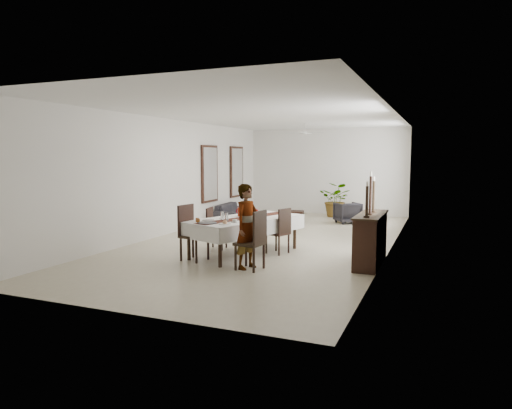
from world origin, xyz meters
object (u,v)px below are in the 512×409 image
Objects in this scene: woman at (247,226)px; sideboard_body at (371,240)px; red_pitcher at (241,212)px; sofa at (233,212)px; dining_table_top at (245,220)px.

woman is 0.99× the size of sideboard_body.
sideboard_body is at bearing -3.74° from red_pitcher.
sofa is at bearing 117.12° from red_pitcher.
red_pitcher is (-0.20, 0.24, 0.14)m from dining_table_top.
red_pitcher is 2.96m from sideboard_body.
dining_table_top is 2.74m from sideboard_body.
woman is at bearing -44.91° from dining_table_top.
sofa is at bearing 137.18° from dining_table_top.
red_pitcher is 5.14m from sofa.
woman is at bearing -61.58° from red_pitcher.
dining_table_top reaches higher than sofa.
sofa is (-2.32, 4.54, -0.63)m from red_pitcher.
red_pitcher reaches higher than sofa.
woman is (0.56, -1.17, 0.05)m from dining_table_top.
sideboard_body is at bearing -45.17° from woman.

